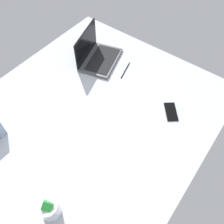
{
  "coord_description": "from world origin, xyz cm",
  "views": [
    {
      "loc": [
        -50.58,
        -63.19,
        140.05
      ],
      "look_at": [
        16.12,
        -12.69,
        24.0
      ],
      "focal_mm": 38.3,
      "sensor_mm": 36.0,
      "label": 1
    }
  ],
  "objects": [
    {
      "name": "cell_phone",
      "position": [
        41.97,
        -39.7,
        18.4
      ],
      "size": [
        15.12,
        14.16,
        0.8
      ],
      "primitive_type": "cube",
      "rotation": [
        0.0,
        0.0,
        5.4
      ],
      "color": "black",
      "rests_on": "bed_mattress"
    },
    {
      "name": "laptop",
      "position": [
        51.12,
        27.77,
        22.41
      ],
      "size": [
        38.19,
        31.46,
        23.0
      ],
      "rotation": [
        0.0,
        0.0,
        0.29
      ],
      "color": "#4C4C51",
      "rests_on": "bed_mattress"
    },
    {
      "name": "snack_cup",
      "position": [
        -45.64,
        -23.18,
        23.78
      ],
      "size": [
        9.0,
        9.0,
        14.29
      ],
      "color": "silver",
      "rests_on": "bed_mattress"
    },
    {
      "name": "bed_mattress",
      "position": [
        0.0,
        0.0,
        9.0
      ],
      "size": [
        180.0,
        140.0,
        18.0
      ],
      "primitive_type": "cube",
      "color": "#B7BCC6",
      "rests_on": "ground"
    },
    {
      "name": "charger_cable",
      "position": [
        54.72,
        4.49,
        18.3
      ],
      "size": [
        16.63,
        4.76,
        0.6
      ],
      "primitive_type": "cube",
      "rotation": [
        0.0,
        0.0,
        0.25
      ],
      "color": "black",
      "rests_on": "bed_mattress"
    }
  ]
}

